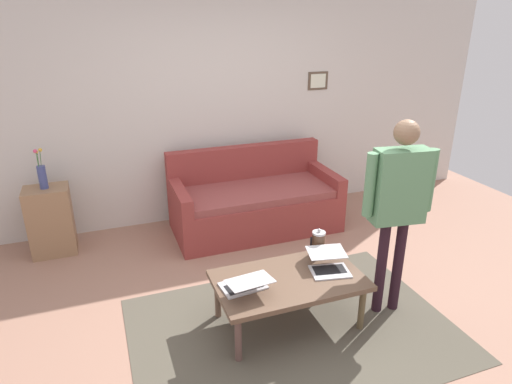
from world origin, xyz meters
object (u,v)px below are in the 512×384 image
flower_vase (42,175)px  person_standing (399,195)px  couch (254,202)px  coffee_table (289,283)px  laptop_left (329,264)px  french_press (318,243)px  side_shelf (51,221)px  laptop_center (245,284)px

flower_vase → person_standing: size_ratio=0.25×
couch → coffee_table: (0.34, 1.70, 0.06)m
laptop_left → french_press: bearing=-97.9°
laptop_left → flower_vase: bearing=-41.2°
couch → side_shelf: 2.12m
laptop_center → french_press: bearing=-159.3°
side_shelf → person_standing: size_ratio=0.44×
side_shelf → flower_vase: bearing=-64.2°
french_press → side_shelf: 2.70m
coffee_table → laptop_center: 0.37m
laptop_center → french_press: french_press is taller
laptop_left → side_shelf: (2.12, -1.86, -0.10)m
coffee_table → flower_vase: 2.62m
laptop_left → person_standing: bearing=165.4°
couch → laptop_left: (-0.01, 1.70, 0.15)m
couch → coffee_table: 1.74m
french_press → side_shelf: (2.16, -1.61, -0.16)m
coffee_table → laptop_left: laptop_left is taller
side_shelf → flower_vase: size_ratio=1.76×
coffee_table → french_press: 0.48m
coffee_table → laptop_center: size_ratio=3.09×
coffee_table → laptop_left: (-0.34, -0.01, 0.09)m
laptop_center → side_shelf: bearing=-53.1°
laptop_center → side_shelf: side_shelf is taller
flower_vase → person_standing: 3.28m
laptop_center → side_shelf: (1.42, -1.89, -0.10)m
coffee_table → person_standing: person_standing is taller
coffee_table → french_press: (-0.38, -0.25, 0.15)m
laptop_left → person_standing: size_ratio=0.24×
laptop_left → side_shelf: size_ratio=0.54×
side_shelf → coffee_table: bearing=133.7°
couch → laptop_center: bearing=68.0°
french_press → flower_vase: bearing=-36.8°
side_shelf → couch: bearing=175.7°
laptop_left → flower_vase: 2.85m
laptop_center → side_shelf: size_ratio=0.52×
french_press → side_shelf: side_shelf is taller
laptop_left → flower_vase: flower_vase is taller
coffee_table → laptop_left: bearing=-179.0°
laptop_left → french_press: french_press is taller
coffee_table → flower_vase: flower_vase is taller
flower_vase → couch: bearing=175.7°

